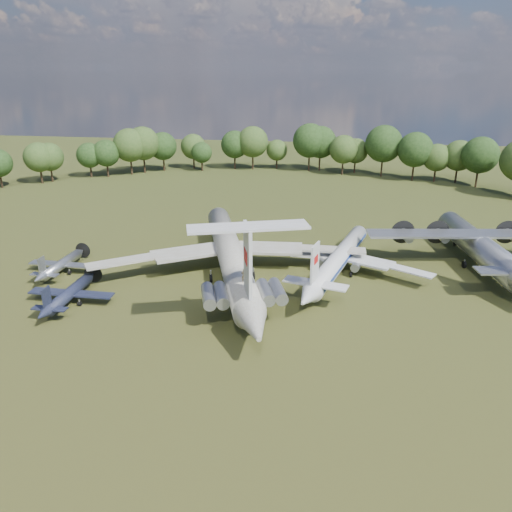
% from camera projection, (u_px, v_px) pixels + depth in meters
% --- Properties ---
extents(ground, '(300.00, 300.00, 0.00)m').
position_uv_depth(ground, '(226.00, 278.00, 75.56)').
color(ground, '#233C14').
rests_on(ground, ground).
extents(il62_airliner, '(57.40, 65.53, 5.40)m').
position_uv_depth(il62_airliner, '(230.00, 259.00, 75.48)').
color(il62_airliner, beige).
rests_on(il62_airliner, ground).
extents(tu104_jet, '(36.86, 43.60, 3.77)m').
position_uv_depth(tu104_jet, '(339.00, 262.00, 76.68)').
color(tu104_jet, silver).
rests_on(tu104_jet, ground).
extents(an12_transport, '(40.75, 44.22, 5.17)m').
position_uv_depth(an12_transport, '(479.00, 250.00, 79.33)').
color(an12_transport, '#A0A2A7').
rests_on(an12_transport, ground).
extents(small_prop_west, '(11.66, 15.89, 2.33)m').
position_uv_depth(small_prop_west, '(70.00, 296.00, 66.72)').
color(small_prop_west, black).
rests_on(small_prop_west, ground).
extents(small_prop_northwest, '(11.33, 15.18, 2.18)m').
position_uv_depth(small_prop_northwest, '(62.00, 267.00, 76.86)').
color(small_prop_northwest, '#A2A4AA').
rests_on(small_prop_northwest, ground).
extents(person_on_il62, '(0.78, 0.67, 1.80)m').
position_uv_depth(person_on_il62, '(244.00, 275.00, 60.24)').
color(person_on_il62, olive).
rests_on(person_on_il62, il62_airliner).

